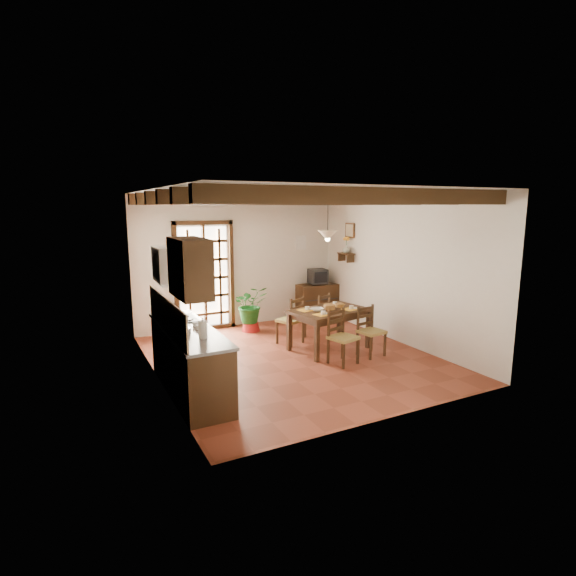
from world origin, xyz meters
TOP-DOWN VIEW (x-y plane):
  - ground_plane at (0.00, 0.00)m, footprint 5.00×5.00m
  - room_shell at (0.00, 0.00)m, footprint 4.52×5.02m
  - ceiling_beams at (0.00, 0.00)m, footprint 4.50×4.34m
  - french_door at (-0.80, 2.45)m, footprint 1.26×0.11m
  - kitchen_counter at (-1.96, -0.60)m, footprint 0.64×2.25m
  - upper_cabinet at (-2.08, -1.30)m, footprint 0.35×0.80m
  - range_hood at (-2.05, -0.05)m, footprint 0.38×0.60m
  - counter_items at (-1.95, -0.51)m, footprint 0.50×1.43m
  - dining_table at (0.80, 0.14)m, footprint 1.50×1.11m
  - chair_near_left at (0.60, -0.60)m, footprint 0.50×0.49m
  - chair_near_right at (1.27, -0.48)m, footprint 0.45×0.43m
  - chair_far_left at (0.34, 0.77)m, footprint 0.55×0.54m
  - chair_far_right at (1.01, 0.89)m, footprint 0.53×0.52m
  - table_setting at (0.80, 0.14)m, footprint 0.99×0.66m
  - table_bowl at (0.56, 0.15)m, footprint 0.26×0.26m
  - sideboard at (1.80, 2.23)m, footprint 0.96×0.46m
  - crt_tv at (1.80, 2.22)m, footprint 0.42×0.40m
  - fuse_box at (1.50, 2.48)m, footprint 0.25×0.03m
  - plant_pot at (0.00, 1.91)m, footprint 0.38×0.38m
  - potted_plant at (0.00, 1.91)m, footprint 1.95×1.72m
  - wall_shelf at (2.14, 1.60)m, footprint 0.20×0.42m
  - shelf_vase at (2.14, 1.60)m, footprint 0.15×0.15m
  - shelf_flowers at (2.14, 1.60)m, footprint 0.14×0.14m
  - framed_picture at (2.22, 1.60)m, footprint 0.03×0.32m
  - pendant_lamp at (0.80, 0.24)m, footprint 0.36×0.36m

SIDE VIEW (x-z plane):
  - ground_plane at x=0.00m, z-range 0.00..0.00m
  - plant_pot at x=0.00m, z-range -0.01..0.23m
  - chair_near_right at x=1.27m, z-range -0.16..0.70m
  - chair_far_right at x=1.01m, z-range -0.17..0.72m
  - chair_near_left at x=0.60m, z-range -0.17..0.73m
  - chair_far_left at x=0.34m, z-range -0.17..0.74m
  - sideboard at x=1.80m, z-range 0.00..0.80m
  - kitchen_counter at x=-1.96m, z-range -0.22..1.16m
  - potted_plant at x=0.00m, z-range -0.43..1.57m
  - dining_table at x=0.80m, z-range 0.28..1.01m
  - table_setting at x=0.80m, z-range 0.71..0.80m
  - table_bowl at x=0.56m, z-range 0.74..0.79m
  - counter_items at x=-1.95m, z-range 0.83..1.08m
  - crt_tv at x=1.80m, z-range 0.82..1.15m
  - french_door at x=-0.80m, z-range 0.02..2.34m
  - wall_shelf at x=2.14m, z-range 1.41..1.61m
  - shelf_vase at x=2.14m, z-range 1.57..1.73m
  - range_hood at x=-2.05m, z-range 1.46..2.00m
  - fuse_box at x=1.50m, z-range 1.59..1.91m
  - room_shell at x=0.00m, z-range 0.41..3.22m
  - upper_cabinet at x=-2.08m, z-range 1.50..2.20m
  - shelf_flowers at x=2.14m, z-range 1.68..2.04m
  - framed_picture at x=2.22m, z-range 1.89..2.21m
  - pendant_lamp at x=0.80m, z-range 1.66..2.50m
  - ceiling_beams at x=0.00m, z-range 2.59..2.79m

